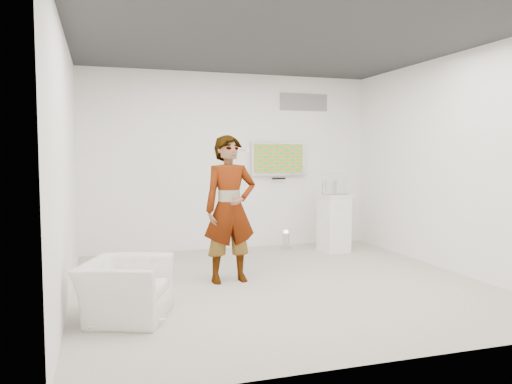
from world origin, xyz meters
TOP-DOWN VIEW (x-y plane):
  - room at (0.00, 0.00)m, footprint 5.01×5.01m
  - tv at (0.85, 2.45)m, footprint 1.00×0.08m
  - logo_decal at (1.35, 2.49)m, footprint 0.90×0.02m
  - person at (-0.58, 0.29)m, footprint 0.71×0.49m
  - armchair at (-1.93, -0.79)m, footprint 1.04×1.11m
  - pedestal at (1.56, 1.66)m, footprint 0.52×0.52m
  - floor_uplight at (0.89, 2.15)m, footprint 0.25×0.25m
  - vitrine at (1.56, 1.66)m, footprint 0.42×0.42m
  - console at (1.56, 1.66)m, footprint 0.10×0.17m
  - wii_remote at (-0.34, 0.45)m, footprint 0.09×0.15m

SIDE VIEW (x-z plane):
  - floor_uplight at x=0.89m, z-range 0.00..0.31m
  - armchair at x=-1.93m, z-range 0.00..0.58m
  - pedestal at x=1.56m, z-range 0.00..0.96m
  - person at x=-0.58m, z-range 0.00..1.87m
  - console at x=1.56m, z-range 0.96..1.19m
  - vitrine at x=1.56m, z-range 0.96..1.31m
  - room at x=0.00m, z-range 0.00..3.00m
  - tv at x=0.85m, z-range 1.25..1.85m
  - wii_remote at x=-0.34m, z-range 1.66..1.70m
  - logo_decal at x=1.35m, z-range 2.40..2.70m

